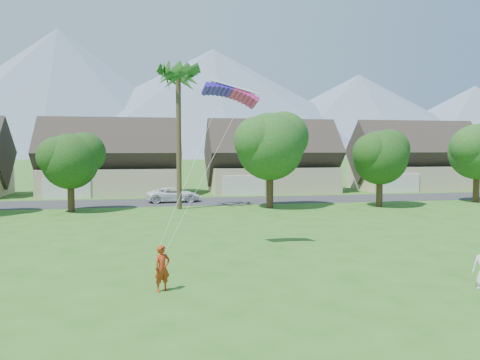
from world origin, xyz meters
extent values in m
plane|color=#2D6019|center=(0.00, 0.00, 0.00)|extent=(500.00, 500.00, 0.00)
cube|color=#2D2D30|center=(0.00, 34.00, 0.01)|extent=(90.00, 7.00, 0.01)
imported|color=#A83013|center=(-3.85, 5.14, 0.87)|extent=(0.76, 0.66, 1.74)
imported|color=white|center=(-2.31, 34.00, 0.72)|extent=(5.43, 2.94, 1.45)
cone|color=slate|center=(-55.00, 260.00, 35.00)|extent=(190.00, 190.00, 70.00)
cone|color=slate|center=(30.00, 260.00, 31.00)|extent=(240.00, 240.00, 62.00)
cone|color=slate|center=(120.00, 260.00, 25.00)|extent=(200.00, 200.00, 50.00)
cone|color=slate|center=(200.00, 260.00, 22.50)|extent=(180.00, 180.00, 45.00)
cube|color=beige|center=(-9.00, 43.00, 1.50)|extent=(15.00, 8.00, 3.00)
cube|color=#382D28|center=(-9.00, 43.00, 4.79)|extent=(15.75, 8.15, 8.15)
cube|color=silver|center=(-13.20, 38.94, 1.10)|extent=(4.80, 0.12, 2.20)
cube|color=beige|center=(10.00, 43.00, 1.50)|extent=(15.00, 8.00, 3.00)
cube|color=#382D28|center=(10.00, 43.00, 4.79)|extent=(15.75, 8.15, 8.15)
cube|color=silver|center=(5.80, 38.94, 1.10)|extent=(4.80, 0.12, 2.20)
cube|color=beige|center=(29.00, 43.00, 1.50)|extent=(15.00, 8.00, 3.00)
cube|color=#382D28|center=(29.00, 43.00, 4.79)|extent=(15.75, 8.15, 8.15)
cube|color=silver|center=(24.80, 38.94, 1.10)|extent=(4.80, 0.12, 2.20)
cylinder|color=#47301C|center=(-11.00, 28.50, 1.09)|extent=(0.56, 0.56, 2.18)
sphere|color=#214916|center=(-11.00, 28.50, 4.22)|extent=(4.62, 4.62, 4.62)
cylinder|color=#47301C|center=(6.00, 28.00, 1.41)|extent=(0.62, 0.62, 2.82)
sphere|color=#214916|center=(6.00, 28.00, 5.46)|extent=(5.98, 5.98, 5.98)
cylinder|color=#47301C|center=(16.00, 27.00, 1.15)|extent=(0.58, 0.58, 2.30)
sphere|color=#214916|center=(16.00, 27.00, 4.46)|extent=(4.90, 4.90, 4.90)
cylinder|color=#47301C|center=(27.00, 28.50, 1.28)|extent=(0.60, 0.60, 2.56)
sphere|color=#214916|center=(27.00, 28.50, 4.96)|extent=(5.44, 5.44, 5.44)
cylinder|color=#4C3D26|center=(-2.00, 28.50, 6.00)|extent=(0.44, 0.44, 12.00)
sphere|color=#286021|center=(-2.00, 28.50, 12.30)|extent=(3.00, 3.00, 3.00)
cube|color=#3B1BCE|center=(-0.85, 11.80, 8.26)|extent=(1.44, 1.04, 0.50)
cube|color=#CF2682|center=(0.57, 11.80, 8.26)|extent=(1.44, 1.04, 0.50)
camera|label=1|loc=(-4.08, -12.31, 5.39)|focal=35.00mm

